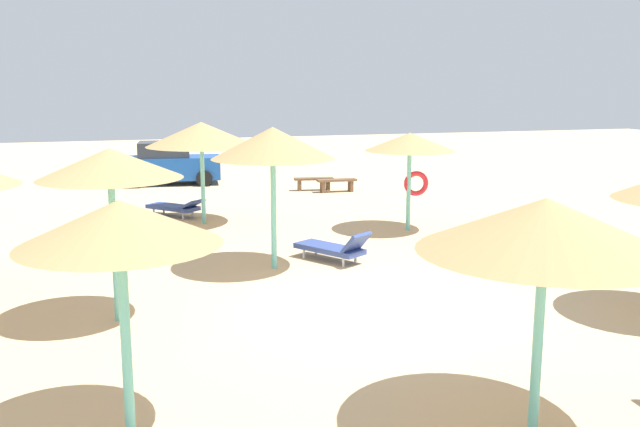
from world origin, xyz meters
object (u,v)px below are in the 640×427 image
(parasol_1, at_px, (545,226))
(lounger_4, at_px, (176,207))
(parasol_7, at_px, (119,224))
(parked_car, at_px, (169,164))
(parasol_6, at_px, (110,165))
(bench_0, at_px, (337,183))
(lounger_2, at_px, (334,248))
(bench_1, at_px, (314,181))
(parasol_4, at_px, (201,134))
(parasol_2, at_px, (273,143))
(parasol_8, at_px, (410,143))

(parasol_1, height_order, lounger_4, parasol_1)
(parasol_7, distance_m, parked_car, 20.73)
(parasol_6, distance_m, bench_0, 15.07)
(lounger_2, height_order, parked_car, parked_car)
(bench_0, bearing_deg, parasol_1, -100.89)
(parasol_6, relative_size, parked_car, 0.72)
(bench_1, bearing_deg, parasol_4, -133.41)
(parasol_4, bearing_deg, parasol_1, -80.97)
(parasol_1, distance_m, lounger_4, 15.13)
(parasol_7, bearing_deg, parked_car, 84.01)
(parasol_2, bearing_deg, bench_0, 64.54)
(lounger_2, relative_size, parked_car, 0.46)
(parasol_2, height_order, parasol_8, parasol_2)
(bench_1, bearing_deg, parasol_8, -86.42)
(parasol_4, xyz_separation_m, bench_1, (4.86, 5.13, -2.26))
(parasol_4, bearing_deg, lounger_4, 117.37)
(parasol_4, distance_m, parasol_6, 8.37)
(parasol_7, relative_size, lounger_4, 1.50)
(lounger_2, bearing_deg, parked_car, 100.72)
(parasol_6, distance_m, parasol_7, 4.14)
(parasol_8, bearing_deg, parked_car, 117.06)
(lounger_4, relative_size, bench_1, 1.20)
(parasol_4, distance_m, parasol_7, 12.35)
(parasol_4, xyz_separation_m, parasol_6, (-2.53, -7.98, 0.11))
(parasol_1, xyz_separation_m, lounger_4, (-2.80, 14.71, -2.17))
(parasol_6, relative_size, parasol_8, 1.10)
(parasol_1, relative_size, bench_1, 1.88)
(parasol_1, height_order, parasol_8, parasol_1)
(lounger_2, height_order, bench_1, lounger_2)
(parasol_1, distance_m, parasol_6, 7.16)
(bench_0, bearing_deg, parked_car, 146.21)
(parasol_7, distance_m, lounger_2, 8.63)
(parasol_7, xyz_separation_m, lounger_2, (4.74, 6.86, -2.19))
(lounger_2, distance_m, parked_car, 13.93)
(parasol_6, height_order, parasol_7, parasol_6)
(parasol_2, height_order, parasol_7, parasol_2)
(parasol_2, distance_m, lounger_2, 2.86)
(parasol_6, bearing_deg, parasol_8, 34.43)
(parasol_4, distance_m, parasol_8, 5.93)
(parasol_6, bearing_deg, parasol_7, -88.94)
(parasol_4, xyz_separation_m, parked_car, (-0.30, 8.44, -1.78))
(bench_1, bearing_deg, bench_0, -40.74)
(parasol_7, height_order, bench_1, parasol_7)
(parasol_6, bearing_deg, lounger_2, 29.55)
(parasol_8, xyz_separation_m, lounger_2, (-3.04, -2.66, -2.11))
(parasol_2, height_order, lounger_2, parasol_2)
(bench_0, xyz_separation_m, parked_car, (-5.87, 3.93, 0.48))
(parasol_2, height_order, parked_car, parasol_2)
(parasol_2, relative_size, parasol_4, 0.99)
(lounger_4, height_order, bench_0, lounger_4)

